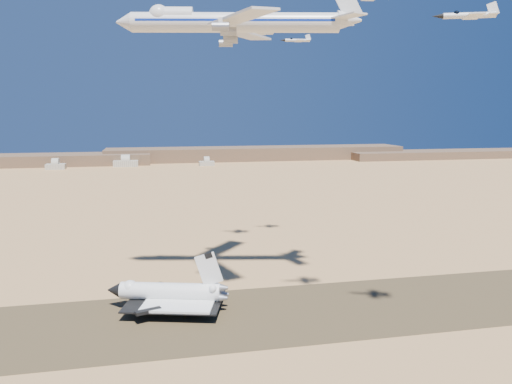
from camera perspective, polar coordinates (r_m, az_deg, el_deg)
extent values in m
plane|color=tan|center=(171.55, -1.55, -14.00)|extent=(1200.00, 1200.00, 0.00)
cube|color=brown|center=(171.54, -1.55, -13.99)|extent=(600.00, 50.00, 0.06)
cube|color=brown|center=(713.23, 0.17, 4.44)|extent=(420.00, 60.00, 18.00)
cube|color=brown|center=(793.45, 20.90, 4.06)|extent=(300.00, 60.00, 11.00)
cube|color=#BCB9A7|center=(638.45, -21.91, 2.71)|extent=(22.00, 14.00, 6.50)
cube|color=#BCB9A7|center=(644.21, -14.66, 3.17)|extent=(30.00, 15.00, 7.50)
cube|color=#BCB9A7|center=(637.20, -5.67, 3.27)|extent=(19.00, 12.50, 5.50)
cylinder|color=white|center=(177.45, -9.86, -11.12)|extent=(34.32, 14.81, 5.94)
cone|color=black|center=(182.80, -15.86, -10.73)|extent=(6.11, 6.72, 5.65)
sphere|color=white|center=(180.80, -14.20, -10.60)|extent=(5.52, 5.52, 5.52)
cube|color=white|center=(177.39, -8.47, -11.93)|extent=(29.31, 30.79, 0.96)
cube|color=black|center=(178.01, -9.15, -12.04)|extent=(37.50, 33.06, 0.53)
cube|color=white|center=(172.12, -5.41, -8.75)|extent=(9.68, 3.35, 12.23)
cylinder|color=gray|center=(182.71, -14.13, -12.23)|extent=(0.38, 0.38, 3.40)
cylinder|color=black|center=(183.11, -14.11, -12.55)|extent=(1.25, 0.77, 1.17)
cylinder|color=gray|center=(172.97, -8.13, -13.28)|extent=(0.38, 0.38, 3.40)
cylinder|color=black|center=(173.40, -8.12, -13.62)|extent=(1.25, 0.77, 1.17)
cylinder|color=gray|center=(182.63, -7.44, -12.03)|extent=(0.38, 0.38, 3.40)
cylinder|color=black|center=(183.03, -7.43, -12.35)|extent=(1.25, 0.77, 1.17)
cylinder|color=silver|center=(179.36, -2.35, 18.78)|extent=(70.52, 19.94, 6.64)
cone|color=silver|center=(184.19, -14.85, 18.24)|extent=(6.36, 7.51, 6.64)
sphere|color=silver|center=(182.24, -11.02, 19.24)|extent=(6.85, 6.85, 6.85)
cube|color=silver|center=(162.76, -1.73, 19.34)|extent=(18.04, 32.49, 0.73)
cube|color=silver|center=(195.52, -1.58, 17.61)|extent=(26.83, 30.07, 0.73)
cube|color=silver|center=(175.99, 10.57, 19.17)|extent=(9.12, 12.65, 0.52)
cube|color=silver|center=(189.05, 9.72, 18.49)|extent=(11.79, 12.36, 0.52)
cylinder|color=gray|center=(169.51, -3.16, 17.85)|extent=(5.61, 3.64, 2.70)
cylinder|color=gray|center=(160.39, -4.08, 18.34)|extent=(5.61, 3.64, 2.70)
cylinder|color=gray|center=(187.98, -2.93, 16.99)|extent=(5.61, 3.64, 2.70)
cylinder|color=gray|center=(197.31, -3.46, 16.61)|extent=(5.61, 3.64, 2.70)
imported|color=#C2600B|center=(172.00, -8.13, -13.66)|extent=(0.57, 0.77, 1.92)
imported|color=#C2600B|center=(172.75, -5.96, -13.57)|extent=(0.85, 0.85, 1.57)
imported|color=#C2600B|center=(172.77, -6.92, -13.53)|extent=(1.25, 1.14, 1.93)
cylinder|color=silver|center=(145.45, 23.20, 18.06)|extent=(12.48, 5.97, 1.49)
cone|color=black|center=(143.91, 20.07, 18.35)|extent=(3.08, 2.29, 1.39)
sphere|color=black|center=(144.85, 21.92, 18.39)|extent=(1.49, 1.49, 1.49)
cube|color=silver|center=(145.65, 23.62, 17.94)|extent=(6.54, 9.30, 0.27)
cube|color=silver|center=(146.74, 25.32, 17.85)|extent=(4.10, 5.82, 0.21)
cube|color=silver|center=(147.05, 25.44, 18.41)|extent=(3.11, 1.40, 3.61)
cylinder|color=silver|center=(229.61, 0.27, 17.72)|extent=(12.82, 5.26, 1.51)
cone|color=black|center=(230.42, -1.75, 17.68)|extent=(3.10, 2.17, 1.40)
sphere|color=black|center=(230.00, -0.57, 17.84)|extent=(1.51, 1.51, 1.51)
cube|color=silver|center=(229.49, 0.56, 17.67)|extent=(6.16, 9.37, 0.27)
cube|color=silver|center=(229.21, 1.68, 17.73)|extent=(3.86, 5.86, 0.22)
cube|color=silver|center=(229.42, 1.74, 18.10)|extent=(3.20, 1.22, 3.65)
cylinder|color=silver|center=(243.72, 4.75, 16.89)|extent=(11.68, 2.80, 1.35)
cone|color=black|center=(242.71, 3.06, 16.94)|extent=(2.65, 1.56, 1.26)
sphere|color=black|center=(243.34, 4.05, 17.03)|extent=(1.35, 1.35, 1.35)
cube|color=silver|center=(243.85, 4.99, 16.84)|extent=(4.33, 8.10, 0.24)
cube|color=silver|center=(244.53, 5.92, 16.85)|extent=(2.72, 5.06, 0.19)
cube|color=silver|center=(244.75, 5.97, 17.16)|extent=(2.93, 0.61, 3.27)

